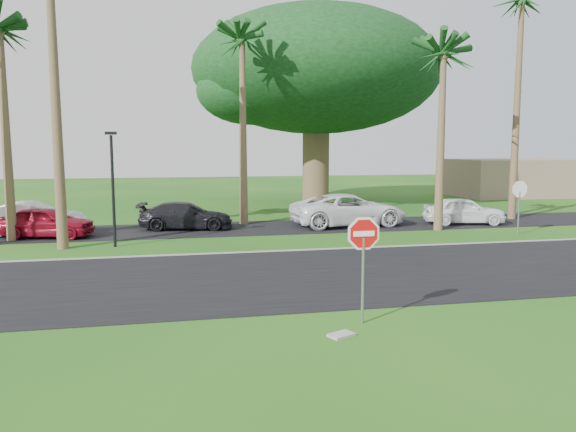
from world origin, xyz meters
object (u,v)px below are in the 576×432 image
(car_minivan, at_px, (349,210))
(stop_sign_near, at_px, (363,248))
(car_silver, at_px, (33,219))
(stop_sign_far, at_px, (519,196))
(car_red, at_px, (47,223))
(car_pickup, at_px, (464,211))
(car_dark, at_px, (186,216))

(car_minivan, bearing_deg, stop_sign_near, 158.10)
(car_minivan, bearing_deg, car_silver, 84.04)
(stop_sign_far, relative_size, car_red, 0.64)
(stop_sign_far, height_order, car_pickup, stop_sign_far)
(car_pickup, bearing_deg, car_minivan, 98.39)
(stop_sign_far, relative_size, car_dark, 0.58)
(car_red, relative_size, car_minivan, 0.69)
(car_silver, bearing_deg, stop_sign_far, -102.46)
(car_pickup, bearing_deg, car_dark, 99.13)
(stop_sign_near, bearing_deg, car_silver, 123.99)
(car_red, relative_size, car_dark, 0.89)
(stop_sign_near, height_order, car_silver, stop_sign_near)
(stop_sign_far, relative_size, car_minivan, 0.45)
(stop_sign_far, bearing_deg, car_dark, -17.62)
(car_red, height_order, car_pickup, car_pickup)
(car_red, bearing_deg, car_pickup, -77.71)
(stop_sign_far, xyz_separation_m, car_red, (-21.17, 3.43, -1.08))
(car_red, distance_m, car_dark, 6.28)
(stop_sign_far, distance_m, car_pickup, 3.84)
(car_minivan, relative_size, car_pickup, 1.43)
(stop_sign_near, bearing_deg, car_dark, 102.60)
(car_silver, relative_size, car_pickup, 1.11)
(car_pickup, bearing_deg, stop_sign_near, 157.38)
(car_silver, relative_size, car_red, 1.12)
(stop_sign_near, distance_m, car_minivan, 15.91)
(stop_sign_far, bearing_deg, car_red, -9.22)
(stop_sign_far, xyz_separation_m, car_pickup, (-0.73, 3.61, -1.07))
(stop_sign_near, bearing_deg, stop_sign_far, 43.73)
(car_silver, distance_m, car_dark, 6.91)
(car_red, bearing_deg, car_silver, 48.27)
(car_silver, height_order, car_minivan, car_minivan)
(car_dark, distance_m, car_pickup, 14.35)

